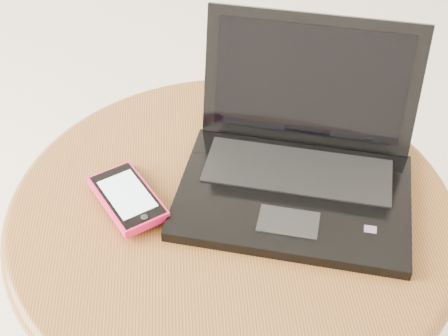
{
  "coord_description": "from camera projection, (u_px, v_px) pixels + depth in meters",
  "views": [
    {
      "loc": [
        -0.03,
        -0.55,
        1.13
      ],
      "look_at": [
        0.01,
        0.07,
        0.56
      ],
      "focal_mm": 51.02,
      "sensor_mm": 36.0,
      "label": 1
    }
  ],
  "objects": [
    {
      "name": "table",
      "position": [
        231.0,
        253.0,
        0.95
      ],
      "size": [
        0.63,
        0.63,
        0.5
      ],
      "color": "brown",
      "rests_on": "ground"
    },
    {
      "name": "phone_black",
      "position": [
        128.0,
        192.0,
        0.89
      ],
      "size": [
        0.09,
        0.12,
        0.01
      ],
      "color": "black",
      "rests_on": "table"
    },
    {
      "name": "phone_pink",
      "position": [
        128.0,
        198.0,
        0.87
      ],
      "size": [
        0.12,
        0.14,
        0.01
      ],
      "color": "#F41A57",
      "rests_on": "phone_black"
    },
    {
      "name": "laptop",
      "position": [
        298.0,
        162.0,
        0.89
      ],
      "size": [
        0.38,
        0.35,
        0.2
      ],
      "color": "black",
      "rests_on": "table"
    }
  ]
}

